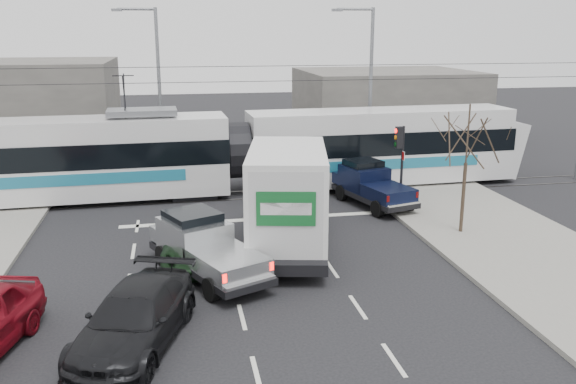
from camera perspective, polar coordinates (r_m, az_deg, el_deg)
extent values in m
plane|color=black|center=(20.49, -0.53, -7.53)|extent=(120.00, 120.00, 0.00)
cube|color=gray|center=(23.66, 21.55, -5.29)|extent=(6.00, 60.00, 0.15)
cube|color=#33302D|center=(29.88, -3.93, -0.28)|extent=(60.00, 1.60, 0.03)
cube|color=slate|center=(45.63, 9.09, 8.03)|extent=(12.00, 10.00, 5.00)
cylinder|color=#47382B|center=(24.62, 16.06, -0.50)|extent=(0.14, 0.14, 2.75)
cylinder|color=#47382B|center=(24.10, 16.49, 5.24)|extent=(0.07, 0.07, 2.25)
cylinder|color=black|center=(27.67, 10.60, 2.40)|extent=(0.12, 0.12, 3.60)
cube|color=black|center=(27.35, 10.34, 5.05)|extent=(0.28, 0.28, 0.95)
cylinder|color=#FF0C07|center=(27.25, 10.07, 5.66)|extent=(0.06, 0.20, 0.20)
cylinder|color=orange|center=(27.29, 10.05, 5.04)|extent=(0.06, 0.20, 0.20)
cylinder|color=#05330C|center=(27.35, 10.02, 4.42)|extent=(0.06, 0.20, 0.20)
cube|color=white|center=(27.42, 10.73, 3.35)|extent=(0.02, 0.30, 0.40)
cylinder|color=slate|center=(34.55, 7.71, 9.26)|extent=(0.20, 0.20, 9.00)
cylinder|color=slate|center=(34.11, 6.31, 16.64)|extent=(2.00, 0.14, 0.14)
cube|color=slate|center=(33.83, 4.62, 16.61)|extent=(0.55, 0.25, 0.14)
cylinder|color=slate|center=(34.81, -11.92, 9.12)|extent=(0.20, 0.20, 9.00)
cylinder|color=slate|center=(34.70, -14.04, 16.27)|extent=(2.00, 0.14, 0.14)
cube|color=slate|center=(34.76, -15.74, 16.08)|extent=(0.55, 0.25, 0.14)
cylinder|color=black|center=(28.93, -4.13, 10.27)|extent=(60.00, 0.03, 0.03)
cylinder|color=black|center=(28.88, -4.16, 11.66)|extent=(60.00, 0.03, 0.03)
cube|color=silver|center=(30.05, -18.80, 1.16)|extent=(13.71, 3.35, 1.65)
cube|color=black|center=(29.79, -19.01, 3.54)|extent=(13.78, 3.38, 1.13)
cube|color=silver|center=(29.62, -19.17, 5.46)|extent=(13.71, 3.24, 1.05)
cube|color=#1A6985|center=(28.59, -19.12, 1.07)|extent=(9.53, 0.37, 0.53)
cube|color=silver|center=(32.00, 8.54, 2.60)|extent=(13.71, 3.35, 1.65)
cube|color=black|center=(31.76, 8.63, 4.85)|extent=(13.78, 3.38, 1.13)
cube|color=silver|center=(31.60, 8.70, 6.66)|extent=(13.71, 3.24, 1.05)
cube|color=#1A6985|center=(30.64, 9.53, 2.59)|extent=(9.53, 0.37, 0.53)
cylinder|color=black|center=(29.93, -4.74, 3.92)|extent=(1.16, 2.78, 2.74)
cube|color=slate|center=(29.33, -13.51, 7.30)|extent=(3.23, 1.83, 0.26)
cube|color=black|center=(30.14, -8.84, 0.06)|extent=(2.20, 2.50, 0.38)
cube|color=black|center=(30.74, -0.56, 0.54)|extent=(2.20, 2.50, 0.38)
cube|color=black|center=(33.70, 14.36, 1.35)|extent=(2.20, 2.50, 0.38)
cube|color=black|center=(20.18, -7.43, -6.48)|extent=(3.92, 5.62, 0.23)
cube|color=#B6B9BB|center=(20.76, -8.75, -4.02)|extent=(2.58, 2.79, 1.06)
cube|color=black|center=(20.67, -8.93, -2.50)|extent=(2.09, 2.11, 0.51)
cube|color=#B6B9BB|center=(21.92, -10.26, -3.64)|extent=(1.99, 1.61, 0.51)
cube|color=#B6B9BB|center=(19.08, -5.77, -6.52)|extent=(2.65, 2.94, 0.60)
cube|color=silver|center=(18.07, -3.52, -8.59)|extent=(1.61, 0.86, 0.17)
cube|color=#FF0C07|center=(17.64, -5.98, -8.04)|extent=(0.15, 0.12, 0.26)
cube|color=#FF0C07|center=(18.43, -1.57, -6.94)|extent=(0.15, 0.12, 0.26)
cylinder|color=black|center=(21.33, -11.62, -5.87)|extent=(0.54, 0.78, 0.74)
cylinder|color=black|center=(22.01, -7.59, -5.02)|extent=(0.54, 0.78, 0.74)
cylinder|color=black|center=(18.47, -7.19, -9.02)|extent=(0.54, 0.78, 0.74)
cylinder|color=black|center=(19.25, -2.73, -7.89)|extent=(0.54, 0.78, 0.74)
cube|color=black|center=(22.61, -0.04, -3.71)|extent=(4.12, 8.07, 0.38)
cube|color=white|center=(25.14, 0.06, 0.44)|extent=(2.83, 2.31, 1.76)
cube|color=black|center=(25.14, 0.07, 1.99)|extent=(2.37, 1.64, 0.66)
cube|color=silver|center=(21.40, -0.07, -0.25)|extent=(3.63, 5.66, 3.24)
cube|color=silver|center=(18.90, -0.19, -2.31)|extent=(2.29, 0.52, 2.85)
cube|color=#145726|center=(18.78, -0.19, -1.60)|extent=(1.81, 0.39, 1.10)
cube|color=black|center=(19.25, -0.20, -7.46)|extent=(2.38, 0.74, 0.20)
cylinder|color=black|center=(25.03, -2.61, -2.13)|extent=(0.52, 1.04, 0.99)
cylinder|color=black|center=(25.00, 2.71, -2.15)|extent=(0.52, 1.04, 0.99)
cylinder|color=black|center=(20.64, -3.36, -5.74)|extent=(0.54, 1.14, 1.10)
cylinder|color=black|center=(20.61, 3.12, -5.78)|extent=(0.54, 1.14, 1.10)
cube|color=black|center=(28.09, 8.01, -0.32)|extent=(2.92, 4.96, 0.23)
cube|color=black|center=(28.60, 7.11, 1.34)|extent=(2.16, 2.34, 1.07)
cube|color=black|center=(28.55, 7.05, 2.48)|extent=(1.79, 1.74, 0.51)
cube|color=black|center=(29.57, 5.91, 1.40)|extent=(1.81, 1.25, 0.51)
cube|color=black|center=(27.18, 9.25, -0.07)|extent=(2.20, 2.48, 0.61)
cube|color=silver|center=(26.31, 10.75, -1.21)|extent=(1.58, 0.59, 0.17)
cube|color=#590505|center=(25.85, 9.31, -0.64)|extent=(0.15, 0.11, 0.26)
cube|color=#590505|center=(26.74, 11.97, -0.24)|extent=(0.15, 0.11, 0.26)
cylinder|color=black|center=(28.92, 5.03, -0.07)|extent=(0.45, 0.79, 0.75)
cylinder|color=black|center=(29.75, 7.66, 0.28)|extent=(0.45, 0.79, 0.75)
cylinder|color=black|center=(26.51, 8.38, -1.57)|extent=(0.45, 0.79, 0.75)
cylinder|color=black|center=(27.42, 11.12, -1.14)|extent=(0.45, 0.79, 0.75)
imported|color=black|center=(21.49, -8.77, -4.71)|extent=(2.30, 4.88, 1.35)
imported|color=black|center=(16.25, -14.15, -11.39)|extent=(3.63, 5.56, 1.50)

